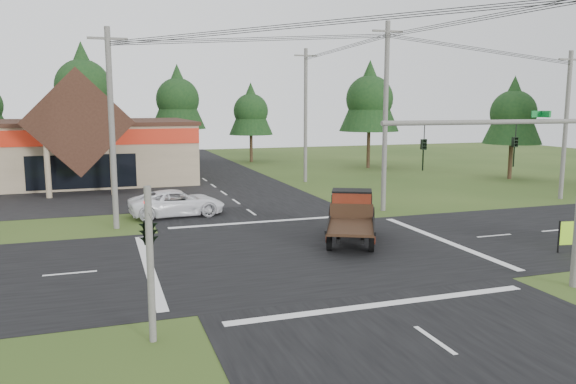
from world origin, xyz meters
name	(u,v)px	position (x,y,z in m)	size (l,w,h in m)	color
ground	(309,253)	(0.00, 0.00, 0.00)	(120.00, 120.00, 0.00)	#2D4418
road_ns	(309,252)	(0.00, 0.00, 0.01)	(12.00, 120.00, 0.02)	black
road_ew	(309,252)	(0.00, 0.00, 0.01)	(120.00, 12.00, 0.02)	black
parking_apron	(20,201)	(-14.00, 19.00, 0.01)	(28.00, 14.00, 0.02)	black
cvs_building	(12,150)	(-15.70, 29.57, 2.78)	(30.40, 18.20, 9.19)	gray
traffic_signal_mast	(545,168)	(5.82, -7.50, 4.43)	(8.12, 0.24, 7.00)	#595651
traffic_signal_corner	(148,217)	(-7.50, -7.32, 3.52)	(0.53, 2.48, 4.40)	#595651
utility_pole_nw	(112,127)	(-8.00, 8.00, 5.39)	(2.00, 0.30, 10.50)	#595651
utility_pole_ne	(385,116)	(8.00, 8.00, 5.89)	(2.00, 0.30, 11.50)	#595651
utility_pole_far	(566,124)	(22.00, 8.00, 5.24)	(2.00, 0.30, 10.20)	#595651
utility_pole_n	(306,115)	(8.00, 22.00, 5.74)	(2.00, 0.30, 11.20)	#595651
tree_row_c	(83,84)	(-10.00, 41.00, 8.72)	(7.28, 7.28, 13.13)	#332316
tree_row_d	(178,97)	(0.00, 42.00, 7.38)	(6.16, 6.16, 11.11)	#332316
tree_row_e	(251,109)	(8.00, 40.00, 6.03)	(5.04, 5.04, 9.09)	#332316
tree_side_ne	(370,97)	(18.00, 30.00, 7.38)	(6.16, 6.16, 11.11)	#332316
tree_side_e_near	(513,111)	(26.00, 18.00, 6.03)	(5.04, 5.04, 9.09)	#332316
antique_flatbed_truck	(351,218)	(2.62, 1.19, 1.21)	(2.21, 5.79, 2.42)	#591B0C
white_pickup	(177,203)	(-4.44, 10.43, 0.78)	(2.59, 5.61, 1.56)	white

